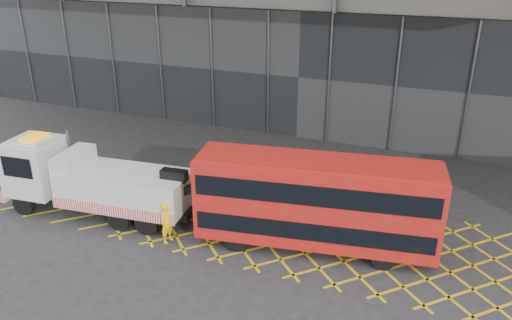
% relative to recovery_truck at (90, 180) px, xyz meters
% --- Properties ---
extents(ground_plane, '(120.00, 120.00, 0.00)m').
position_rel_recovery_truck_xyz_m(ground_plane, '(3.83, 1.98, -1.69)').
color(ground_plane, '#262629').
extents(road_markings, '(27.96, 7.16, 0.01)m').
position_rel_recovery_truck_xyz_m(road_markings, '(9.43, 1.98, -1.68)').
color(road_markings, gold).
rests_on(road_markings, ground_plane).
extents(recovery_truck, '(10.54, 3.27, 3.66)m').
position_rel_recovery_truck_xyz_m(recovery_truck, '(0.00, 0.00, 0.00)').
color(recovery_truck, black).
rests_on(recovery_truck, ground_plane).
extents(bus_towed, '(9.95, 3.71, 3.96)m').
position_rel_recovery_truck_xyz_m(bus_towed, '(10.39, 0.97, 0.51)').
color(bus_towed, '#AD140F').
rests_on(bus_towed, ground_plane).
extents(worker, '(0.53, 0.72, 1.79)m').
position_rel_recovery_truck_xyz_m(worker, '(4.52, -0.88, -0.79)').
color(worker, yellow).
rests_on(worker, ground_plane).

